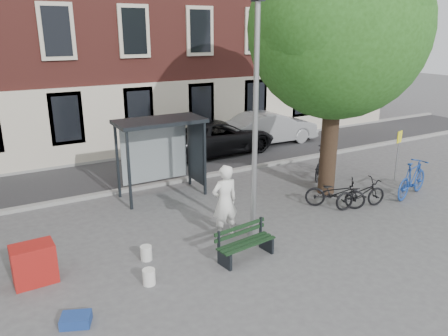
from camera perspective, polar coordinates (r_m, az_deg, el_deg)
The scene contains 21 objects.
ground at distance 12.11m, azimuth 3.79°, elevation -8.71°, with size 90.00×90.00×0.00m, color #4C4C4F.
road at distance 17.93m, azimuth -8.64°, elevation 0.03°, with size 40.00×4.00×0.01m, color #28282B.
curb_near at distance 16.16m, azimuth -6.04°, elevation -1.65°, with size 40.00×0.25×0.12m, color gray.
curb_far at distance 19.72m, azimuth -10.79°, elevation 1.70°, with size 40.00×0.25×0.12m, color gray.
lamppost at distance 11.16m, azimuth 4.07°, elevation 4.20°, with size 0.28×0.35×6.11m.
tree_right at distance 14.48m, azimuth 15.08°, elevation 18.05°, with size 5.76×5.60×8.20m.
bus_shelter at distance 14.61m, azimuth -7.02°, elevation 3.85°, with size 2.85×1.45×2.62m.
painter at distance 11.59m, azimuth 0.10°, elevation -4.42°, with size 0.74×0.49×2.03m, color white.
bench at distance 10.82m, azimuth 2.76°, elevation -9.90°, with size 1.60×0.70×0.80m.
bike_a at distance 14.31m, azimuth 17.39°, elevation -3.23°, with size 0.62×1.79×0.94m, color black.
bike_b at distance 15.85m, azimuth 23.38°, elevation -1.29°, with size 0.58×2.07×1.24m, color #1B3F94.
bike_c at distance 14.11m, azimuth 14.32°, elevation -3.18°, with size 0.64×1.85×0.97m, color black.
bike_d at distance 16.82m, azimuth 12.74°, elevation 0.74°, with size 0.57×2.01×1.21m, color black.
car_dark at distance 19.81m, azimuth -0.79°, elevation 4.14°, with size 2.48×5.38×1.50m, color black.
car_silver at distance 21.57m, azimuth 6.04°, elevation 5.27°, with size 1.66×4.77×1.57m, color #999CA1.
red_stand at distance 10.68m, azimuth -23.57°, elevation -11.40°, with size 0.90×0.60×0.90m, color maroon.
blue_crate at distance 9.22m, azimuth -18.77°, elevation -18.27°, with size 0.55×0.40×0.20m, color navy.
bucket_a at distance 11.51m, azimuth -25.46°, elevation -11.03°, with size 0.28×0.28×0.36m, color silver.
bucket_b at distance 10.98m, azimuth -10.14°, elevation -10.87°, with size 0.28×0.28×0.36m, color silver.
bucket_c at distance 10.02m, azimuth -9.78°, elevation -13.84°, with size 0.28×0.28×0.36m, color white.
notice_sign at distance 17.00m, azimuth 21.83°, elevation 2.76°, with size 0.32×0.11×1.90m.
Camera 1 is at (-6.08, -9.00, 5.37)m, focal length 35.00 mm.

